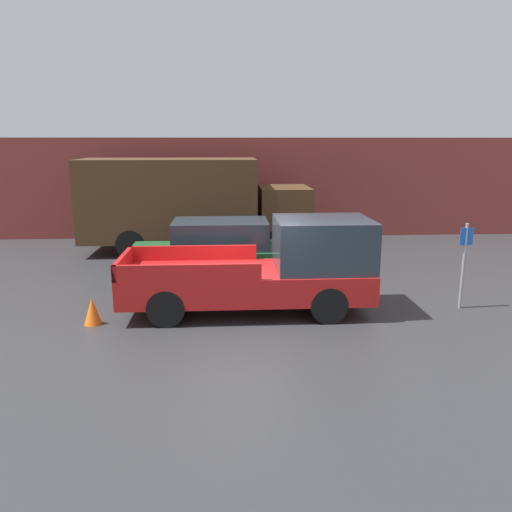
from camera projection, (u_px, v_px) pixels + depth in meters
The scene contains 7 objects.
ground_plane at pixel (248, 317), 11.15m from camera, with size 60.00×60.00×0.00m, color #2D2D30.
building_wall at pixel (238, 188), 20.01m from camera, with size 28.00×0.15×3.96m.
pickup_truck at pixel (272, 269), 11.37m from camera, with size 5.61×2.00×2.14m.
car at pixel (217, 251), 13.82m from camera, with size 4.70×1.88×1.72m.
delivery_truck at pixel (188, 202), 17.43m from camera, with size 7.88×2.38×3.24m.
parking_sign at pixel (464, 261), 11.52m from camera, with size 0.30×0.07×2.02m.
traffic_cone at pixel (92, 311), 10.67m from camera, with size 0.37×0.37×0.59m.
Camera 1 is at (-0.45, -10.54, 3.87)m, focal length 35.00 mm.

